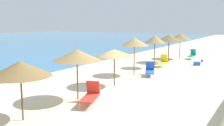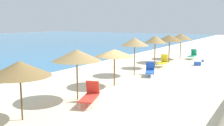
{
  "view_description": "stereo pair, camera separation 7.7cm",
  "coord_description": "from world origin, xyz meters",
  "px_view_note": "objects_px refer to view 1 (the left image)",
  "views": [
    {
      "loc": [
        -13.39,
        -7.27,
        3.96
      ],
      "look_at": [
        0.07,
        0.94,
        1.46
      ],
      "focal_mm": 40.35,
      "sensor_mm": 36.0,
      "label": 1
    },
    {
      "loc": [
        -13.35,
        -7.34,
        3.96
      ],
      "look_at": [
        0.07,
        0.94,
        1.46
      ],
      "focal_mm": 40.35,
      "sensor_mm": 36.0,
      "label": 2
    }
  ],
  "objects_px": {
    "beach_umbrella_8": "(180,37)",
    "cooler_box": "(197,64)",
    "lounge_chair_0": "(162,61)",
    "lounge_chair_2": "(192,55)",
    "lounge_chair_3": "(90,95)",
    "beach_umbrella_7": "(169,38)",
    "beach_ball": "(202,61)",
    "beach_umbrella_5": "(134,42)",
    "beach_umbrella_3": "(77,55)",
    "lounge_chair_1": "(150,70)",
    "beach_umbrella_6": "(155,39)",
    "beach_umbrella_4": "(114,53)",
    "beach_umbrella_2": "(20,69)"
  },
  "relations": [
    {
      "from": "beach_umbrella_7",
      "to": "beach_umbrella_3",
      "type": "bearing_deg",
      "value": -179.29
    },
    {
      "from": "beach_umbrella_5",
      "to": "lounge_chair_3",
      "type": "xyz_separation_m",
      "value": [
        -7.57,
        -1.37,
        -2.09
      ]
    },
    {
      "from": "beach_umbrella_6",
      "to": "lounge_chair_1",
      "type": "xyz_separation_m",
      "value": [
        -3.48,
        -1.05,
        -2.13
      ]
    },
    {
      "from": "beach_umbrella_2",
      "to": "beach_umbrella_3",
      "type": "xyz_separation_m",
      "value": [
        3.38,
        -0.16,
        0.19
      ]
    },
    {
      "from": "lounge_chair_0",
      "to": "beach_umbrella_8",
      "type": "bearing_deg",
      "value": -84.89
    },
    {
      "from": "beach_umbrella_7",
      "to": "beach_ball",
      "type": "relative_size",
      "value": 10.47
    },
    {
      "from": "beach_umbrella_4",
      "to": "beach_umbrella_6",
      "type": "relative_size",
      "value": 0.86
    },
    {
      "from": "beach_umbrella_5",
      "to": "cooler_box",
      "type": "bearing_deg",
      "value": -23.77
    },
    {
      "from": "beach_umbrella_5",
      "to": "beach_ball",
      "type": "relative_size",
      "value": 10.67
    },
    {
      "from": "beach_umbrella_7",
      "to": "beach_ball",
      "type": "bearing_deg",
      "value": -55.55
    },
    {
      "from": "beach_umbrella_6",
      "to": "lounge_chair_1",
      "type": "height_order",
      "value": "beach_umbrella_6"
    },
    {
      "from": "beach_umbrella_8",
      "to": "lounge_chair_3",
      "type": "xyz_separation_m",
      "value": [
        -18.33,
        -1.0,
        -2.02
      ]
    },
    {
      "from": "lounge_chair_0",
      "to": "beach_ball",
      "type": "xyz_separation_m",
      "value": [
        4.9,
        -2.5,
        -0.36
      ]
    },
    {
      "from": "beach_umbrella_6",
      "to": "lounge_chair_0",
      "type": "relative_size",
      "value": 2.13
    },
    {
      "from": "beach_umbrella_2",
      "to": "beach_umbrella_4",
      "type": "xyz_separation_m",
      "value": [
        6.98,
        -0.23,
        -0.05
      ]
    },
    {
      "from": "beach_umbrella_8",
      "to": "beach_umbrella_4",
      "type": "bearing_deg",
      "value": -179.72
    },
    {
      "from": "lounge_chair_0",
      "to": "cooler_box",
      "type": "distance_m",
      "value": 3.56
    },
    {
      "from": "beach_umbrella_3",
      "to": "beach_umbrella_8",
      "type": "distance_m",
      "value": 18.07
    },
    {
      "from": "beach_umbrella_4",
      "to": "beach_umbrella_2",
      "type": "bearing_deg",
      "value": 178.09
    },
    {
      "from": "beach_umbrella_3",
      "to": "lounge_chair_0",
      "type": "xyz_separation_m",
      "value": [
        11.9,
        -0.23,
        -1.85
      ]
    },
    {
      "from": "lounge_chair_2",
      "to": "lounge_chair_3",
      "type": "height_order",
      "value": "lounge_chair_2"
    },
    {
      "from": "beach_ball",
      "to": "cooler_box",
      "type": "relative_size",
      "value": 0.46
    },
    {
      "from": "beach_umbrella_8",
      "to": "beach_ball",
      "type": "height_order",
      "value": "beach_umbrella_8"
    },
    {
      "from": "beach_umbrella_7",
      "to": "lounge_chair_1",
      "type": "relative_size",
      "value": 1.73
    },
    {
      "from": "lounge_chair_3",
      "to": "beach_umbrella_7",
      "type": "bearing_deg",
      "value": -106.19
    },
    {
      "from": "beach_umbrella_6",
      "to": "beach_umbrella_5",
      "type": "bearing_deg",
      "value": 178.12
    },
    {
      "from": "beach_umbrella_8",
      "to": "cooler_box",
      "type": "xyz_separation_m",
      "value": [
        -3.68,
        -2.75,
        -2.32
      ]
    },
    {
      "from": "beach_umbrella_3",
      "to": "cooler_box",
      "type": "xyz_separation_m",
      "value": [
        14.39,
        -2.76,
        -2.18
      ]
    },
    {
      "from": "lounge_chair_0",
      "to": "lounge_chair_1",
      "type": "height_order",
      "value": "lounge_chair_0"
    },
    {
      "from": "lounge_chair_2",
      "to": "lounge_chair_3",
      "type": "xyz_separation_m",
      "value": [
        -18.73,
        0.27,
        -0.0
      ]
    },
    {
      "from": "beach_ball",
      "to": "lounge_chair_0",
      "type": "bearing_deg",
      "value": 152.95
    },
    {
      "from": "beach_umbrella_5",
      "to": "lounge_chair_1",
      "type": "xyz_separation_m",
      "value": [
        0.34,
        -1.17,
        -2.14
      ]
    },
    {
      "from": "lounge_chair_1",
      "to": "lounge_chair_3",
      "type": "xyz_separation_m",
      "value": [
        -7.9,
        -0.2,
        0.05
      ]
    },
    {
      "from": "beach_umbrella_5",
      "to": "lounge_chair_2",
      "type": "bearing_deg",
      "value": -8.38
    },
    {
      "from": "beach_umbrella_8",
      "to": "cooler_box",
      "type": "distance_m",
      "value": 5.15
    },
    {
      "from": "lounge_chair_3",
      "to": "beach_umbrella_8",
      "type": "bearing_deg",
      "value": -107.59
    },
    {
      "from": "lounge_chair_0",
      "to": "beach_umbrella_6",
      "type": "bearing_deg",
      "value": 61.76
    },
    {
      "from": "beach_umbrella_2",
      "to": "lounge_chair_0",
      "type": "height_order",
      "value": "beach_umbrella_2"
    },
    {
      "from": "lounge_chair_2",
      "to": "beach_ball",
      "type": "relative_size",
      "value": 5.6
    },
    {
      "from": "beach_umbrella_2",
      "to": "beach_ball",
      "type": "xyz_separation_m",
      "value": [
        20.18,
        -2.9,
        -2.02
      ]
    },
    {
      "from": "beach_umbrella_8",
      "to": "lounge_chair_3",
      "type": "relative_size",
      "value": 1.64
    },
    {
      "from": "beach_umbrella_6",
      "to": "lounge_chair_2",
      "type": "height_order",
      "value": "beach_umbrella_6"
    },
    {
      "from": "lounge_chair_2",
      "to": "beach_umbrella_8",
      "type": "bearing_deg",
      "value": 19.92
    },
    {
      "from": "lounge_chair_2",
      "to": "beach_umbrella_4",
      "type": "bearing_deg",
      "value": 87.81
    },
    {
      "from": "beach_umbrella_2",
      "to": "lounge_chair_2",
      "type": "height_order",
      "value": "beach_umbrella_2"
    },
    {
      "from": "cooler_box",
      "to": "lounge_chair_0",
      "type": "bearing_deg",
      "value": 134.67
    },
    {
      "from": "beach_umbrella_5",
      "to": "lounge_chair_0",
      "type": "distance_m",
      "value": 5.07
    },
    {
      "from": "beach_umbrella_8",
      "to": "lounge_chair_2",
      "type": "relative_size",
      "value": 1.88
    },
    {
      "from": "lounge_chair_0",
      "to": "lounge_chair_1",
      "type": "bearing_deg",
      "value": 100.66
    },
    {
      "from": "beach_umbrella_2",
      "to": "cooler_box",
      "type": "bearing_deg",
      "value": -9.32
    }
  ]
}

